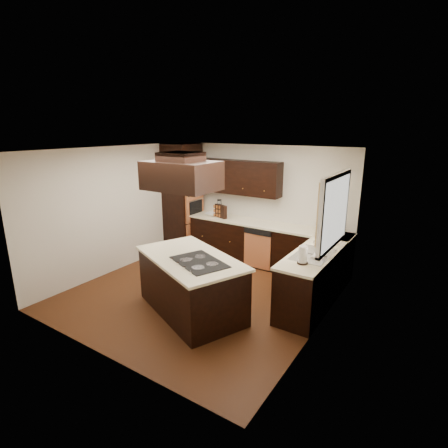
{
  "coord_description": "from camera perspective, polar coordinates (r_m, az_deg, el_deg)",
  "views": [
    {
      "loc": [
        3.43,
        -4.52,
        2.85
      ],
      "look_at": [
        0.1,
        0.6,
        1.15
      ],
      "focal_mm": 28.0,
      "sensor_mm": 36.0,
      "label": 1
    }
  ],
  "objects": [
    {
      "name": "floor",
      "position": [
        6.36,
        -3.78,
        -11.23
      ],
      "size": [
        4.2,
        4.2,
        0.02
      ],
      "primitive_type": "cube",
      "color": "#5D3015",
      "rests_on": "ground"
    },
    {
      "name": "upper_cabinets",
      "position": [
        7.59,
        2.14,
        7.67
      ],
      "size": [
        2.0,
        0.34,
        0.72
      ],
      "primitive_type": "cube",
      "color": "black",
      "rests_on": "wall_back"
    },
    {
      "name": "wall_oven_face",
      "position": [
        8.08,
        -4.8,
        3.14
      ],
      "size": [
        0.05,
        0.62,
        0.78
      ],
      "primitive_type": "cube",
      "color": "#C76D3F",
      "rests_on": "oven_column"
    },
    {
      "name": "cooktop",
      "position": [
        5.2,
        -4.08,
        -6.21
      ],
      "size": [
        1.02,
        0.87,
        0.01
      ],
      "primitive_type": "cube",
      "rotation": [
        0.0,
        0.0,
        -0.41
      ],
      "color": "black",
      "rests_on": "island_top"
    },
    {
      "name": "hood_duct",
      "position": [
        5.2,
        -7.06,
        10.86
      ],
      "size": [
        0.55,
        0.5,
        0.13
      ],
      "primitive_type": "cube",
      "color": "black",
      "rests_on": "ceiling"
    },
    {
      "name": "soap_bottle",
      "position": [
        6.21,
        15.93,
        -2.25
      ],
      "size": [
        0.09,
        0.09,
        0.19
      ],
      "primitive_type": "imported",
      "rotation": [
        0.0,
        0.0,
        -0.04
      ],
      "color": "silver",
      "rests_on": "countertop_right"
    },
    {
      "name": "island_top",
      "position": [
        5.44,
        -5.53,
        -5.55
      ],
      "size": [
        2.16,
        1.72,
        0.04
      ],
      "primitive_type": "cube",
      "rotation": [
        0.0,
        0.0,
        -0.41
      ],
      "color": "#F4E9C1",
      "rests_on": "island"
    },
    {
      "name": "wall_left",
      "position": [
        7.33,
        -17.32,
        2.23
      ],
      "size": [
        0.02,
        4.2,
        2.5
      ],
      "primitive_type": "cube",
      "color": "beige",
      "rests_on": "ground"
    },
    {
      "name": "countertop_back",
      "position": [
        7.42,
        4.58,
        0.27
      ],
      "size": [
        2.93,
        0.63,
        0.04
      ],
      "primitive_type": "cube",
      "color": "#F4E9C1",
      "rests_on": "base_cabinets_back"
    },
    {
      "name": "wall_right",
      "position": [
        4.97,
        15.87,
        -3.84
      ],
      "size": [
        0.02,
        4.2,
        2.5
      ],
      "primitive_type": "cube",
      "color": "beige",
      "rests_on": "ground"
    },
    {
      "name": "paper_towel",
      "position": [
        5.22,
        12.76,
        -4.97
      ],
      "size": [
        0.13,
        0.13,
        0.27
      ],
      "primitive_type": "cylinder",
      "rotation": [
        0.0,
        0.0,
        0.06
      ],
      "color": "silver",
      "rests_on": "countertop_right"
    },
    {
      "name": "base_cabinets_back",
      "position": [
        7.57,
        4.56,
        -3.07
      ],
      "size": [
        2.93,
        0.6,
        0.88
      ],
      "primitive_type": "cube",
      "color": "black",
      "rests_on": "floor"
    },
    {
      "name": "spice_rack",
      "position": [
        7.68,
        -0.52,
        2.1
      ],
      "size": [
        0.35,
        0.21,
        0.29
      ],
      "primitive_type": "cube",
      "rotation": [
        0.0,
        0.0,
        -0.38
      ],
      "color": "black",
      "rests_on": "countertop_back"
    },
    {
      "name": "oven_column",
      "position": [
        8.31,
        -6.7,
        3.01
      ],
      "size": [
        0.65,
        0.75,
        2.12
      ],
      "primitive_type": "cube",
      "color": "black",
      "rests_on": "floor"
    },
    {
      "name": "range_hood",
      "position": [
        5.23,
        -6.96,
        7.85
      ],
      "size": [
        1.05,
        0.72,
        0.42
      ],
      "primitive_type": "cube",
      "color": "black",
      "rests_on": "ceiling"
    },
    {
      "name": "base_cabinets_right",
      "position": [
        6.15,
        15.12,
        -8.09
      ],
      "size": [
        0.6,
        2.4,
        0.88
      ],
      "primitive_type": "cube",
      "color": "black",
      "rests_on": "floor"
    },
    {
      "name": "curtain_left",
      "position": [
        5.0,
        15.62,
        1.66
      ],
      "size": [
        0.02,
        0.34,
        0.9
      ],
      "primitive_type": "cube",
      "color": "#F5E9B1",
      "rests_on": "wall_right"
    },
    {
      "name": "curtain_right",
      "position": [
        5.79,
        18.18,
        3.3
      ],
      "size": [
        0.02,
        0.34,
        0.9
      ],
      "primitive_type": "cube",
      "color": "#F5E9B1",
      "rests_on": "wall_right"
    },
    {
      "name": "dishwasher_front",
      "position": [
        7.21,
        5.47,
        -4.43
      ],
      "size": [
        0.6,
        0.05,
        0.72
      ],
      "primitive_type": "cube",
      "color": "#C76D3F",
      "rests_on": "floor"
    },
    {
      "name": "sink_rim",
      "position": [
        5.66,
        14.34,
        -4.84
      ],
      "size": [
        0.52,
        0.84,
        0.01
      ],
      "primitive_type": "cube",
      "color": "silver",
      "rests_on": "countertop_right"
    },
    {
      "name": "island",
      "position": [
        5.62,
        -5.4,
        -9.93
      ],
      "size": [
        2.07,
        1.64,
        0.88
      ],
      "primitive_type": "cube",
      "rotation": [
        0.0,
        0.0,
        -0.41
      ],
      "color": "black",
      "rests_on": "floor"
    },
    {
      "name": "window_pane",
      "position": [
        5.38,
        17.85,
        1.9
      ],
      "size": [
        0.0,
        1.2,
        1.0
      ],
      "primitive_type": "cube",
      "color": "white",
      "rests_on": "wall_right"
    },
    {
      "name": "window_frame",
      "position": [
        5.38,
        17.56,
        1.94
      ],
      "size": [
        0.06,
        1.32,
        1.12
      ],
      "primitive_type": "cube",
      "color": "silver",
      "rests_on": "wall_right"
    },
    {
      "name": "wall_front",
      "position": [
        4.49,
        -20.5,
        -6.37
      ],
      "size": [
        4.2,
        0.02,
        2.5
      ],
      "primitive_type": "cube",
      "color": "beige",
      "rests_on": "ground"
    },
    {
      "name": "countertop_right",
      "position": [
        5.99,
        15.29,
        -4.02
      ],
      "size": [
        0.63,
        2.4,
        0.04
      ],
      "primitive_type": "cube",
      "color": "#F4E9C1",
      "rests_on": "base_cabinets_right"
    },
    {
      "name": "mixing_bowl",
      "position": [
        7.88,
        -2.1,
        1.62
      ],
      "size": [
        0.3,
        0.3,
        0.07
      ],
      "primitive_type": "imported",
      "rotation": [
        0.0,
        0.0,
        0.11
      ],
      "color": "silver",
      "rests_on": "countertop_back"
    },
    {
      "name": "blender_pitcher",
      "position": [
        7.76,
        -0.77,
        2.9
      ],
      "size": [
        0.13,
        0.13,
        0.26
      ],
      "primitive_type": "cone",
      "color": "silver",
      "rests_on": "blender_base"
    },
    {
      "name": "wall_back",
      "position": [
        7.63,
        5.57,
        3.38
      ],
      "size": [
        4.2,
        0.02,
        2.5
      ],
      "primitive_type": "cube",
      "color": "beige",
      "rests_on": "ground"
    },
    {
      "name": "blender_base",
      "position": [
        7.81,
        -0.77,
        1.62
      ],
      "size": [
        0.15,
        0.15,
        0.1
      ],
      "primitive_type": "cylinder",
      "color": "silver",
      "rests_on": "countertop_back"
    },
    {
      "name": "ceiling",
      "position": [
        5.69,
        -4.24,
        12.08
      ],
      "size": [
        4.2,
        4.2,
        0.02
      ],
      "primitive_type": "cube",
      "color": "white",
      "rests_on": "ground"
    }
  ]
}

